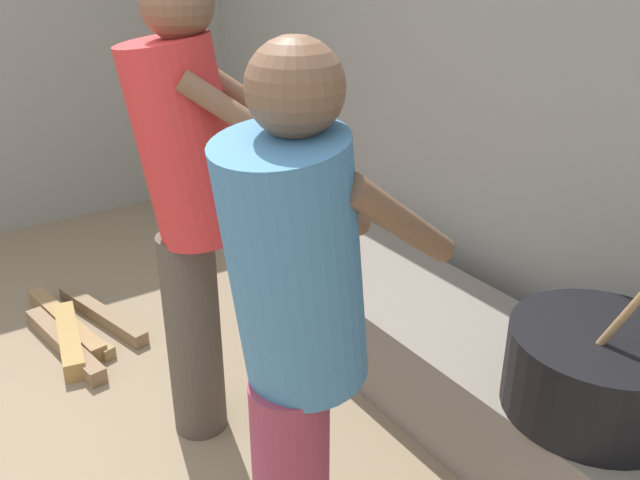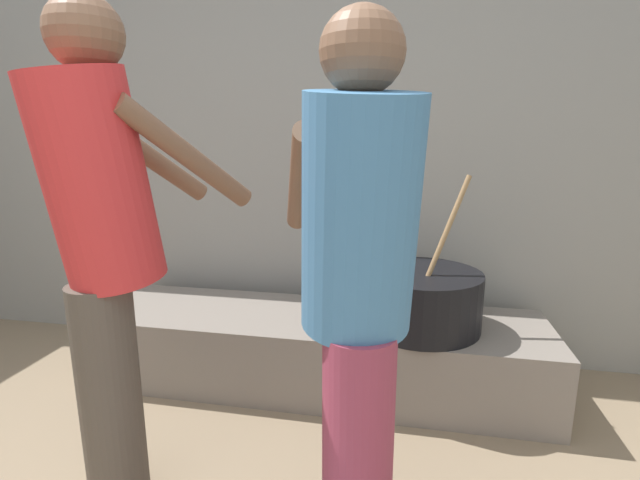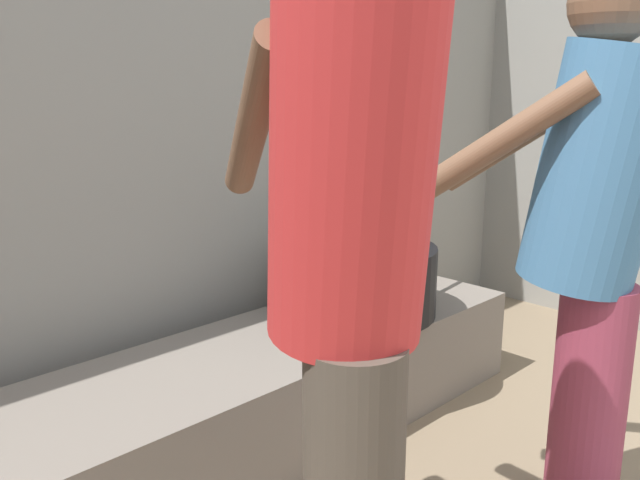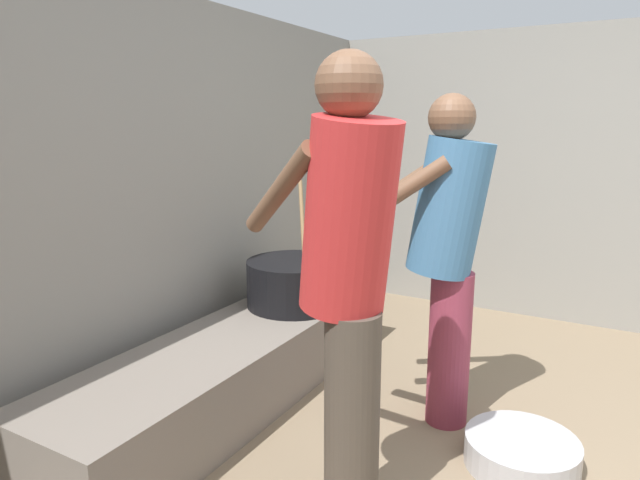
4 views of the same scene
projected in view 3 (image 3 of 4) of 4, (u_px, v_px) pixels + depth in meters
The scene contains 5 objects.
block_enclosure_rear at pixel (65, 150), 2.28m from camera, with size 5.45×0.20×2.10m, color gray.
hearth_ledge at pixel (260, 395), 2.40m from camera, with size 2.29×0.60×0.38m, color slate.
cooking_pot_main at pixel (365, 280), 2.65m from camera, with size 0.56×0.56×0.73m.
cook_in_red_shirt at pixel (351, 260), 1.25m from camera, with size 0.62×0.75×1.67m.
cook_in_blue_shirt at pixel (592, 232), 1.75m from camera, with size 0.50×0.72×1.57m.
Camera 3 is at (-0.99, 0.20, 1.29)m, focal length 37.70 mm.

